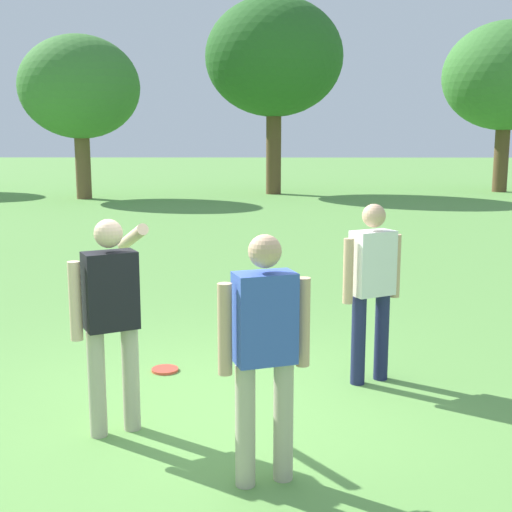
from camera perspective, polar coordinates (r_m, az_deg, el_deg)
The scene contains 8 objects.
ground_plane at distance 5.67m, azimuth -5.35°, elevation -13.19°, with size 120.00×120.00×0.00m, color #609947.
person_thrower at distance 5.16m, azimuth -12.09°, elevation -4.43°, with size 0.55×0.82×1.64m.
person_catcher at distance 6.18m, azimuth 9.70°, elevation -2.11°, with size 0.55×0.37×1.64m.
person_bystander at distance 4.32m, azimuth 0.73°, elevation -7.37°, with size 0.58×0.33×1.64m.
frisbee at distance 6.67m, azimuth -7.65°, elevation -9.44°, with size 0.26×0.26×0.03m, color #E04733.
tree_broad_center at distance 24.57m, azimuth -14.59°, elevation 13.49°, with size 4.09×4.09×5.55m.
tree_far_right at distance 25.83m, azimuth 1.53°, elevation 16.28°, with size 5.04×5.04×7.14m.
tree_slender_mid at distance 28.37m, azimuth 20.27°, elevation 13.94°, with size 4.80×4.80×6.45m.
Camera 1 is at (0.57, -5.17, 2.25)m, focal length 47.66 mm.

